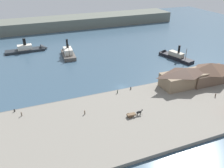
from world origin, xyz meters
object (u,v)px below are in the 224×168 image
ferry_shed_west_terminal (209,72)px  horse_cart (134,114)px  mooring_post_center_east (131,88)px  ferry_approaching_east (173,55)px  pedestrian_walking_east (85,112)px  pedestrian_walking_west (117,92)px  ferry_moored_west (68,53)px  ferry_shed_central_terminal (184,77)px  mooring_post_west (14,110)px  ferry_mid_harbor (31,49)px  pedestrian_near_cart (21,114)px  pedestrian_near_east_shed (216,95)px

ferry_shed_west_terminal → horse_cart: size_ratio=3.51×
mooring_post_center_east → ferry_approaching_east: size_ratio=0.04×
pedestrian_walking_east → pedestrian_walking_west: (15.70, 9.09, -0.02)m
horse_cart → pedestrian_walking_west: size_ratio=3.75×
mooring_post_center_east → ferry_moored_west: ferry_moored_west is taller
ferry_shed_central_terminal → pedestrian_walking_east: bearing=-173.5°
ferry_shed_central_terminal → ferry_approaching_east: bearing=61.9°
pedestrian_walking_east → mooring_post_west: pedestrian_walking_east is taller
mooring_post_center_east → ferry_mid_harbor: ferry_mid_harbor is taller
ferry_shed_central_terminal → ferry_shed_west_terminal: (12.68, -0.25, 0.18)m
ferry_shed_central_terminal → ferry_mid_harbor: 90.04m
ferry_moored_west → mooring_post_west: bearing=-120.0°
ferry_shed_central_terminal → mooring_post_west: size_ratio=21.01×
pedestrian_walking_west → mooring_post_west: size_ratio=1.68×
ferry_shed_central_terminal → mooring_post_west: ferry_shed_central_terminal is taller
mooring_post_west → ferry_moored_west: size_ratio=0.05×
ferry_shed_central_terminal → pedestrian_walking_east: size_ratio=12.12×
ferry_mid_harbor → ferry_approaching_east: ferry_approaching_east is taller
pedestrian_near_cart → mooring_post_west: size_ratio=1.73×
pedestrian_near_east_shed → ferry_approaching_east: 44.60m
pedestrian_near_cart → ferry_shed_central_terminal: bearing=-1.6°
mooring_post_center_east → mooring_post_west: bearing=179.6°
ferry_shed_west_terminal → pedestrian_near_east_shed: (-6.80, -11.81, -3.48)m
ferry_shed_central_terminal → mooring_post_center_east: (-21.26, 5.02, -3.55)m
pedestrian_near_east_shed → pedestrian_walking_east: pedestrian_walking_east is taller
mooring_post_center_east → mooring_post_west: 43.65m
ferry_shed_west_terminal → pedestrian_walking_west: (-40.09, 4.39, -3.49)m
ferry_shed_west_terminal → mooring_post_west: (-77.58, 5.58, -3.73)m
pedestrian_near_cart → ferry_approaching_east: size_ratio=0.07×
pedestrian_near_east_shed → pedestrian_near_cart: 70.03m
horse_cart → ferry_mid_harbor: ferry_mid_harbor is taller
horse_cart → ferry_approaching_east: 62.40m
pedestrian_walking_west → ferry_approaching_east: 51.73m
ferry_shed_west_terminal → pedestrian_walking_west: 40.48m
pedestrian_near_east_shed → pedestrian_walking_east: size_ratio=0.98×
ferry_shed_west_terminal → pedestrian_near_cart: (-75.45, 2.04, -3.46)m
ferry_moored_west → pedestrian_walking_east: bearing=-96.9°
ferry_shed_central_terminal → horse_cart: ferry_shed_central_terminal is taller
ferry_mid_harbor → ferry_moored_west: (18.56, -15.81, 0.40)m
ferry_shed_west_terminal → ferry_shed_central_terminal: bearing=178.9°
ferry_shed_central_terminal → ferry_moored_west: bearing=122.6°
ferry_shed_west_terminal → mooring_post_center_east: 34.55m
pedestrian_walking_west → ferry_moored_west: ferry_moored_west is taller
pedestrian_near_east_shed → ferry_shed_central_terminal: bearing=116.0°
pedestrian_walking_east → ferry_mid_harbor: (-11.15, 76.69, -0.65)m
horse_cart → pedestrian_near_cart: 37.17m
horse_cart → ferry_approaching_east: (44.94, 43.28, -0.81)m
pedestrian_near_east_shed → ferry_moored_west: ferry_moored_west is taller
pedestrian_walking_west → ferry_moored_west: bearing=99.1°
mooring_post_west → pedestrian_walking_west: bearing=-1.8°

